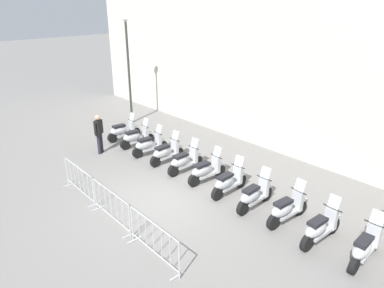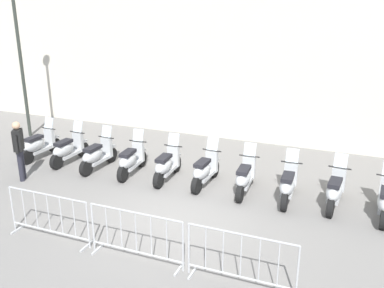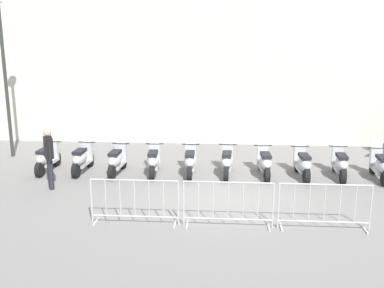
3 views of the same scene
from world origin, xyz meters
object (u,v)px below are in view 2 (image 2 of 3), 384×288
at_px(motorcycle_0, 39,145).
at_px(motorcycle_7, 288,185).
at_px(motorcycle_4, 166,166).
at_px(motorcycle_8, 335,191).
at_px(barrier_segment_0, 49,217).
at_px(motorcycle_1, 68,150).
at_px(motorcycle_6, 245,178).
at_px(motorcycle_3, 131,160).
at_px(street_lamp, 19,46).
at_px(barrier_segment_2, 241,260).
at_px(barrier_segment_1, 136,237).
at_px(motorcycle_5, 205,171).
at_px(motorcycle_2, 97,155).
at_px(officer_near_row_end, 19,147).

relative_size(motorcycle_0, motorcycle_7, 0.99).
height_order(motorcycle_4, motorcycle_7, same).
relative_size(motorcycle_8, barrier_segment_0, 0.85).
xyz_separation_m(motorcycle_1, motorcycle_6, (5.63, -1.04, 0.00)).
height_order(motorcycle_3, street_lamp, street_lamp).
xyz_separation_m(motorcycle_0, barrier_segment_2, (7.06, -5.14, 0.07)).
xyz_separation_m(motorcycle_6, motorcycle_7, (1.12, -0.24, 0.00)).
bearing_deg(barrier_segment_0, motorcycle_1, 112.66).
bearing_deg(motorcycle_0, motorcycle_8, -10.05).
bearing_deg(motorcycle_1, motorcycle_0, 169.88).
xyz_separation_m(motorcycle_7, barrier_segment_1, (-2.91, -3.28, 0.07)).
relative_size(motorcycle_5, barrier_segment_0, 0.85).
bearing_deg(barrier_segment_2, motorcycle_3, 129.43).
xyz_separation_m(motorcycle_1, motorcycle_8, (7.89, -1.40, 0.00)).
height_order(motorcycle_3, motorcycle_7, same).
relative_size(barrier_segment_0, barrier_segment_1, 1.00).
bearing_deg(motorcycle_7, motorcycle_4, 169.32).
bearing_deg(motorcycle_5, motorcycle_7, -12.39).
height_order(motorcycle_6, street_lamp, street_lamp).
bearing_deg(motorcycle_3, motorcycle_1, 168.34).
xyz_separation_m(motorcycle_5, motorcycle_8, (3.38, -0.60, 0.00)).
xyz_separation_m(motorcycle_2, motorcycle_8, (6.78, -1.10, 0.00)).
height_order(motorcycle_1, barrier_segment_2, motorcycle_1).
bearing_deg(motorcycle_8, officer_near_row_end, -179.55).
distance_m(motorcycle_5, motorcycle_7, 2.30).
bearing_deg(motorcycle_1, motorcycle_3, -11.66).
bearing_deg(motorcycle_0, barrier_segment_1, -43.84).
bearing_deg(motorcycle_4, barrier_segment_2, -59.23).
bearing_deg(officer_near_row_end, motorcycle_1, 65.26).
distance_m(motorcycle_2, barrier_segment_2, 6.69).
xyz_separation_m(motorcycle_1, motorcycle_3, (2.25, -0.46, 0.00)).
relative_size(motorcycle_7, barrier_segment_2, 0.86).
bearing_deg(motorcycle_6, motorcycle_4, 170.13).
xyz_separation_m(motorcycle_4, motorcycle_5, (1.13, -0.14, 0.00)).
height_order(motorcycle_5, officer_near_row_end, officer_near_row_end).
bearing_deg(motorcycle_1, motorcycle_6, -10.48).
distance_m(motorcycle_4, barrier_segment_1, 3.95).
distance_m(motorcycle_3, street_lamp, 6.46).
height_order(motorcycle_4, barrier_segment_0, motorcycle_4).
xyz_separation_m(motorcycle_3, motorcycle_5, (2.26, -0.33, 0.00)).
xyz_separation_m(motorcycle_7, barrier_segment_2, (-0.82, -3.65, 0.07)).
bearing_deg(motorcycle_4, motorcycle_0, 169.30).
height_order(motorcycle_5, motorcycle_8, same).
relative_size(motorcycle_2, motorcycle_5, 1.00).
bearing_deg(motorcycle_7, motorcycle_0, 169.31).
distance_m(motorcycle_3, motorcycle_8, 5.71).
xyz_separation_m(motorcycle_6, officer_near_row_end, (-6.31, -0.42, 0.53)).
bearing_deg(barrier_segment_2, motorcycle_0, 143.93).
height_order(motorcycle_0, motorcycle_2, same).
xyz_separation_m(motorcycle_5, barrier_segment_1, (-0.67, -3.77, 0.07)).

